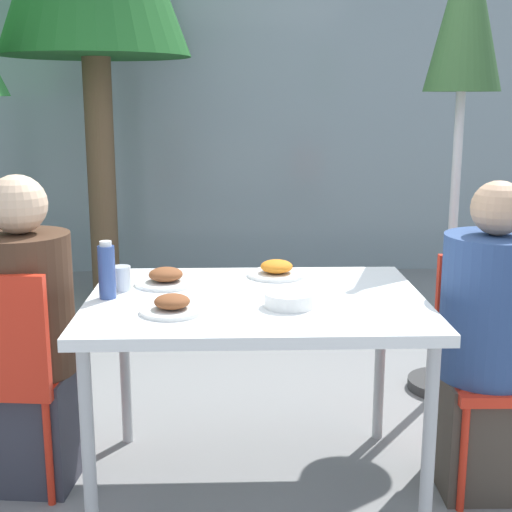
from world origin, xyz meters
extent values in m
plane|color=gray|center=(0.00, 0.00, 0.00)|extent=(24.00, 24.00, 0.00)
cube|color=#89999E|center=(0.00, 3.60, 1.50)|extent=(10.00, 0.20, 3.00)
cube|color=white|center=(0.00, 0.00, 0.73)|extent=(1.20, 0.90, 0.04)
cylinder|color=#B7B7B7|center=(-0.54, -0.39, 0.36)|extent=(0.04, 0.04, 0.71)
cylinder|color=#B7B7B7|center=(0.54, -0.39, 0.36)|extent=(0.04, 0.04, 0.71)
cylinder|color=#B7B7B7|center=(-0.54, 0.39, 0.36)|extent=(0.04, 0.04, 0.71)
cylinder|color=#B7B7B7|center=(0.54, 0.39, 0.36)|extent=(0.04, 0.04, 0.71)
cube|color=red|center=(-0.90, 0.09, 0.43)|extent=(0.44, 0.44, 0.04)
cylinder|color=red|center=(-0.72, 0.24, 0.20)|extent=(0.03, 0.03, 0.41)
cylinder|color=red|center=(-0.75, -0.09, 0.20)|extent=(0.03, 0.03, 0.41)
cube|color=#383842|center=(-0.85, 0.09, 0.22)|extent=(0.35, 0.35, 0.45)
cylinder|color=#472D1E|center=(-0.85, 0.09, 0.71)|extent=(0.36, 0.36, 0.53)
sphere|color=beige|center=(-0.85, 0.09, 1.08)|extent=(0.21, 0.21, 0.21)
cube|color=red|center=(0.90, -0.02, 0.43)|extent=(0.41, 0.41, 0.04)
cube|color=red|center=(0.91, 0.17, 0.66)|extent=(0.40, 0.04, 0.42)
cylinder|color=red|center=(0.73, -0.18, 0.20)|extent=(0.03, 0.03, 0.41)
cylinder|color=red|center=(0.74, 0.16, 0.20)|extent=(0.03, 0.03, 0.41)
cube|color=#473D33|center=(0.85, -0.02, 0.22)|extent=(0.33, 0.33, 0.45)
cylinder|color=navy|center=(0.85, -0.02, 0.71)|extent=(0.36, 0.36, 0.53)
sphere|color=tan|center=(0.85, -0.02, 1.07)|extent=(0.19, 0.19, 0.19)
cylinder|color=#333333|center=(0.99, 0.91, 0.03)|extent=(0.36, 0.36, 0.05)
cylinder|color=#BCBCBC|center=(0.99, 0.91, 1.12)|extent=(0.04, 0.04, 2.25)
cone|color=#2D5128|center=(0.99, 0.91, 1.86)|extent=(0.36, 0.36, 0.77)
cylinder|color=white|center=(0.09, 0.30, 0.76)|extent=(0.24, 0.24, 0.01)
ellipsoid|color=orange|center=(0.09, 0.30, 0.79)|extent=(0.13, 0.13, 0.05)
cylinder|color=white|center=(-0.28, -0.18, 0.76)|extent=(0.22, 0.22, 0.01)
ellipsoid|color=brown|center=(-0.28, -0.18, 0.79)|extent=(0.12, 0.12, 0.05)
cylinder|color=white|center=(-0.34, 0.18, 0.76)|extent=(0.24, 0.24, 0.01)
ellipsoid|color=brown|center=(-0.34, 0.18, 0.79)|extent=(0.13, 0.13, 0.05)
cylinder|color=#334C8E|center=(-0.53, 0.00, 0.85)|extent=(0.06, 0.06, 0.19)
cylinder|color=white|center=(-0.53, 0.00, 0.95)|extent=(0.04, 0.04, 0.02)
cylinder|color=silver|center=(-0.50, 0.10, 0.80)|extent=(0.07, 0.07, 0.09)
cylinder|color=white|center=(0.11, -0.13, 0.78)|extent=(0.17, 0.17, 0.05)
cylinder|color=brown|center=(-1.03, 2.69, 0.87)|extent=(0.20, 0.20, 1.73)
camera|label=1|loc=(-0.08, -2.46, 1.45)|focal=50.00mm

